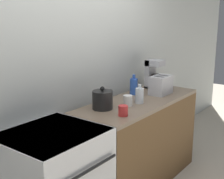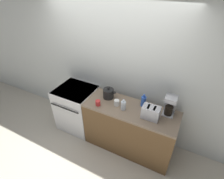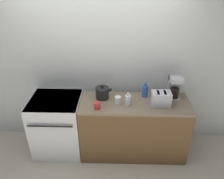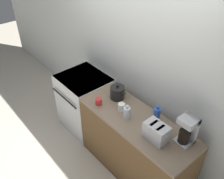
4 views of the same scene
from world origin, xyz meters
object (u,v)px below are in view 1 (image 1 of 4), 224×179
at_px(toaster, 161,85).
at_px(bottle_blue, 134,86).
at_px(bottle_clear, 140,95).
at_px(coffee_maker, 153,73).
at_px(kettle, 103,100).
at_px(cup_white, 128,101).
at_px(cup_red, 123,111).

bearing_deg(toaster, bottle_blue, 130.09).
bearing_deg(bottle_clear, coffee_maker, 19.05).
height_order(kettle, bottle_blue, bottle_blue).
distance_m(kettle, coffee_maker, 1.05).
relative_size(kettle, cup_white, 2.35).
xyz_separation_m(bottle_blue, cup_red, (-0.68, -0.34, -0.05)).
bearing_deg(cup_white, kettle, 149.91).
bearing_deg(cup_white, coffee_maker, 13.06).
bearing_deg(toaster, cup_red, -173.02).
bearing_deg(coffee_maker, cup_white, -166.94).
xyz_separation_m(kettle, bottle_blue, (0.63, 0.06, 0.00)).
relative_size(kettle, cup_red, 2.62).
bearing_deg(bottle_clear, cup_red, -166.85).
relative_size(bottle_clear, bottle_blue, 0.86).
bearing_deg(kettle, bottle_blue, 5.79).
distance_m(toaster, cup_red, 0.88).
distance_m(kettle, bottle_clear, 0.41).
xyz_separation_m(toaster, bottle_clear, (-0.45, -0.01, -0.02)).
relative_size(bottle_clear, cup_white, 1.85).
xyz_separation_m(kettle, cup_red, (-0.06, -0.27, -0.04)).
bearing_deg(bottle_blue, cup_white, -154.19).
bearing_deg(coffee_maker, toaster, -135.22).
relative_size(kettle, coffee_maker, 0.72).
xyz_separation_m(kettle, toaster, (0.82, -0.17, 0.01)).
bearing_deg(bottle_blue, toaster, -49.91).
height_order(coffee_maker, bottle_blue, coffee_maker).
bearing_deg(kettle, toaster, -11.47).
distance_m(bottle_blue, cup_red, 0.76).
distance_m(cup_red, cup_white, 0.32).
distance_m(coffee_maker, bottle_clear, 0.73).
height_order(kettle, bottle_clear, kettle).
height_order(coffee_maker, cup_white, coffee_maker).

